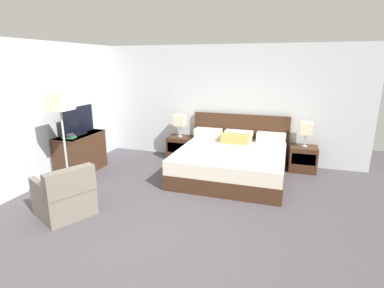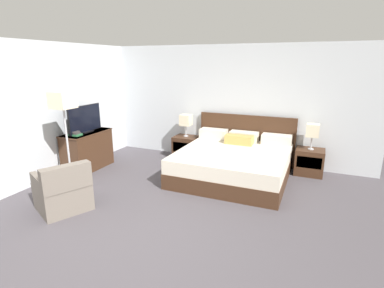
% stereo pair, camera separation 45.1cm
% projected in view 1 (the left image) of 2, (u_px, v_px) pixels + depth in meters
% --- Properties ---
extents(ground_plane, '(10.82, 10.82, 0.00)m').
position_uv_depth(ground_plane, '(143.00, 244.00, 3.66)').
color(ground_plane, '#4C474C').
extents(wall_back, '(6.38, 0.06, 2.51)m').
position_uv_depth(wall_back, '(216.00, 103.00, 6.65)').
color(wall_back, silver).
rests_on(wall_back, ground).
extents(wall_left, '(0.06, 5.41, 2.51)m').
position_uv_depth(wall_left, '(49.00, 112.00, 5.48)').
color(wall_left, silver).
rests_on(wall_left, ground).
extents(bed, '(2.07, 2.04, 1.06)m').
position_uv_depth(bed, '(232.00, 161.00, 5.79)').
color(bed, '#422819').
rests_on(bed, ground).
extents(nightstand_left, '(0.53, 0.44, 0.51)m').
position_uv_depth(nightstand_left, '(180.00, 147.00, 6.86)').
color(nightstand_left, '#422819').
rests_on(nightstand_left, ground).
extents(nightstand_right, '(0.53, 0.44, 0.51)m').
position_uv_depth(nightstand_right, '(303.00, 159.00, 6.06)').
color(nightstand_right, '#422819').
rests_on(nightstand_right, ground).
extents(table_lamp_left, '(0.23, 0.23, 0.50)m').
position_uv_depth(table_lamp_left, '(180.00, 121.00, 6.69)').
color(table_lamp_left, '#B7B7BC').
rests_on(table_lamp_left, nightstand_left).
extents(table_lamp_right, '(0.23, 0.23, 0.50)m').
position_uv_depth(table_lamp_right, '(306.00, 128.00, 5.90)').
color(table_lamp_right, '#B7B7BC').
rests_on(table_lamp_right, nightstand_right).
extents(dresser, '(0.50, 1.06, 0.77)m').
position_uv_depth(dresser, '(81.00, 153.00, 5.97)').
color(dresser, '#422819').
rests_on(dresser, ground).
extents(tv, '(0.18, 0.87, 0.54)m').
position_uv_depth(tv, '(78.00, 121.00, 5.81)').
color(tv, black).
rests_on(tv, dresser).
extents(book_red_cover, '(0.25, 0.17, 0.04)m').
position_uv_depth(book_red_cover, '(69.00, 137.00, 5.58)').
color(book_red_cover, '#2D7042').
rests_on(book_red_cover, dresser).
extents(book_blue_cover, '(0.22, 0.15, 0.03)m').
position_uv_depth(book_blue_cover, '(68.00, 136.00, 5.58)').
color(book_blue_cover, '#383333').
rests_on(book_blue_cover, book_red_cover).
extents(book_small_top, '(0.20, 0.18, 0.02)m').
position_uv_depth(book_small_top, '(67.00, 134.00, 5.58)').
color(book_small_top, '#383333').
rests_on(book_small_top, book_blue_cover).
extents(armchair_by_window, '(0.92, 0.91, 0.76)m').
position_uv_depth(armchair_by_window, '(65.00, 197.00, 4.29)').
color(armchair_by_window, '#70665B').
rests_on(armchair_by_window, ground).
extents(floor_lamp, '(0.32, 0.32, 1.69)m').
position_uv_depth(floor_lamp, '(60.00, 110.00, 4.67)').
color(floor_lamp, '#B7B7BC').
rests_on(floor_lamp, ground).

